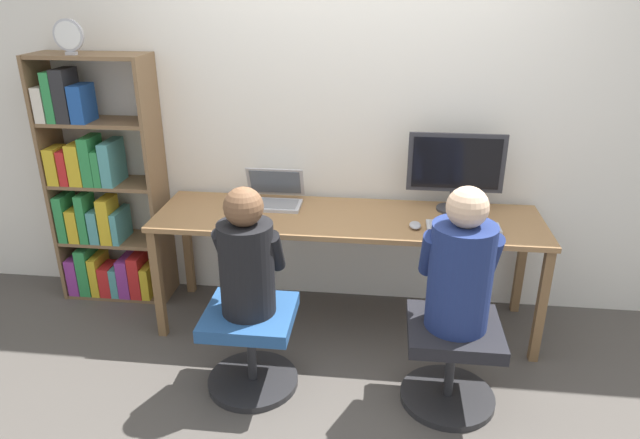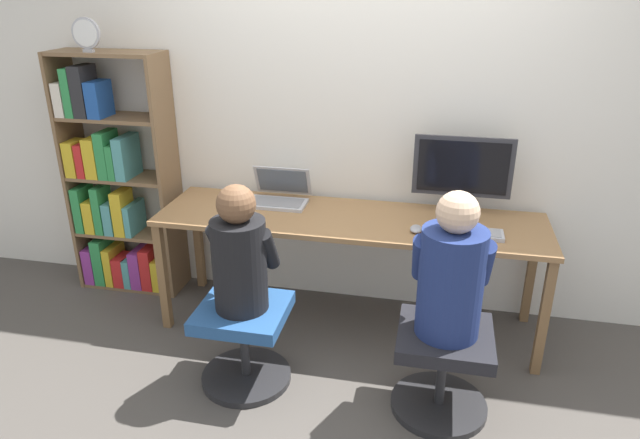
{
  "view_description": "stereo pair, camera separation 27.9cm",
  "coord_description": "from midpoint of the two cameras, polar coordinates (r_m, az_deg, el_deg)",
  "views": [
    {
      "loc": [
        0.2,
        -2.81,
        2.03
      ],
      "look_at": [
        -0.14,
        0.13,
        0.78
      ],
      "focal_mm": 32.0,
      "sensor_mm": 36.0,
      "label": 1
    },
    {
      "loc": [
        0.48,
        -2.77,
        2.03
      ],
      "look_at": [
        -0.14,
        0.13,
        0.78
      ],
      "focal_mm": 32.0,
      "sensor_mm": 36.0,
      "label": 2
    }
  ],
  "objects": [
    {
      "name": "ground_plane",
      "position": [
        3.47,
        -0.23,
        -12.99
      ],
      "size": [
        14.0,
        14.0,
        0.0
      ],
      "primitive_type": "plane",
      "color": "#4C4742"
    },
    {
      "name": "desktop_monitor",
      "position": [
        3.45,
        11.17,
        4.98
      ],
      "size": [
        0.57,
        0.19,
        0.48
      ],
      "color": "#333338",
      "rests_on": "desk"
    },
    {
      "name": "office_chair_left",
      "position": [
        3.01,
        10.36,
        -13.44
      ],
      "size": [
        0.49,
        0.49,
        0.46
      ],
      "color": "#262628",
      "rests_on": "ground_plane"
    },
    {
      "name": "office_chair_right",
      "position": [
        3.11,
        -9.54,
        -12.03
      ],
      "size": [
        0.49,
        0.49,
        0.46
      ],
      "color": "#262628",
      "rests_on": "ground_plane"
    },
    {
      "name": "person_at_laptop",
      "position": [
        2.86,
        -10.15,
        -3.88
      ],
      "size": [
        0.34,
        0.31,
        0.67
      ],
      "color": "black",
      "rests_on": "office_chair_right"
    },
    {
      "name": "bookshelf",
      "position": [
        4.05,
        -23.18,
        2.06
      ],
      "size": [
        0.72,
        0.29,
        1.63
      ],
      "color": "brown",
      "rests_on": "ground_plane"
    },
    {
      "name": "person_at_monitor",
      "position": [
        2.75,
        11.1,
        -4.77
      ],
      "size": [
        0.37,
        0.34,
        0.72
      ],
      "color": "navy",
      "rests_on": "office_chair_left"
    },
    {
      "name": "computer_mouse_by_keyboard",
      "position": [
        3.24,
        7.08,
        -0.62
      ],
      "size": [
        0.07,
        0.1,
        0.03
      ],
      "color": "#99999E",
      "rests_on": "desk"
    },
    {
      "name": "laptop",
      "position": [
        3.58,
        -6.98,
        2.21
      ],
      "size": [
        0.36,
        0.29,
        0.21
      ],
      "color": "#B7B7BC",
      "rests_on": "desk"
    },
    {
      "name": "desk_clock",
      "position": [
        3.78,
        -25.9,
        16.18
      ],
      "size": [
        0.18,
        0.03,
        0.2
      ],
      "color": "#B2B2B7",
      "rests_on": "bookshelf"
    },
    {
      "name": "wall_back",
      "position": [
        3.57,
        1.08,
        11.04
      ],
      "size": [
        10.0,
        0.05,
        2.6
      ],
      "color": "white",
      "rests_on": "ground_plane"
    },
    {
      "name": "keyboard",
      "position": [
        3.27,
        11.79,
        -0.79
      ],
      "size": [
        0.41,
        0.14,
        0.03
      ],
      "color": "#B2B2B7",
      "rests_on": "desk"
    },
    {
      "name": "desk",
      "position": [
        3.41,
        0.38,
        -0.75
      ],
      "size": [
        2.3,
        0.62,
        0.73
      ],
      "color": "olive",
      "rests_on": "ground_plane"
    }
  ]
}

